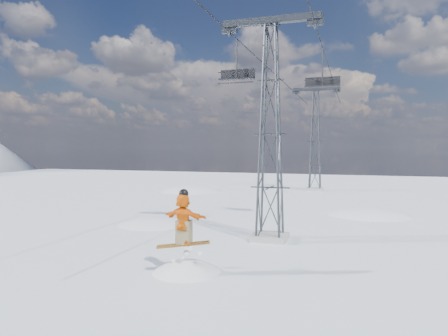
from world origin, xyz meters
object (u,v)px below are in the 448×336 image
(lift_tower_near, at_px, (270,135))
(snowboarder_jump, at_px, (187,312))
(lift_tower_far, at_px, (315,141))
(lift_chair_near, at_px, (237,75))

(lift_tower_near, xyz_separation_m, snowboarder_jump, (-1.99, -6.25, -7.06))
(lift_tower_far, relative_size, snowboarder_jump, 1.58)
(lift_tower_near, height_order, lift_chair_near, lift_tower_near)
(lift_tower_far, bearing_deg, snowboarder_jump, -93.65)
(lift_tower_near, bearing_deg, lift_chair_near, 147.24)
(lift_tower_far, distance_m, lift_chair_near, 23.93)
(lift_tower_near, height_order, snowboarder_jump, lift_tower_near)
(lift_tower_near, distance_m, lift_chair_near, 4.29)
(lift_tower_far, height_order, lift_chair_near, lift_tower_far)
(lift_tower_near, relative_size, lift_chair_near, 4.60)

